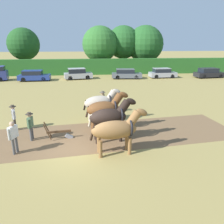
{
  "coord_description": "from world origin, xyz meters",
  "views": [
    {
      "loc": [
        0.48,
        -10.31,
        5.32
      ],
      "look_at": [
        1.97,
        2.7,
        1.1
      ],
      "focal_mm": 35.0,
      "sensor_mm": 36.0,
      "label": 1
    }
  ],
  "objects_px": {
    "tree_center": "(123,42)",
    "parked_car_center": "(126,74)",
    "parked_car_left": "(34,76)",
    "tree_center_left": "(100,44)",
    "farmer_onlooker_right": "(14,116)",
    "farmer_at_plow": "(30,124)",
    "farmer_onlooker_left": "(13,135)",
    "farmer_beside_team": "(103,100)",
    "parked_car_center_right": "(162,73)",
    "tree_center_right": "(145,44)",
    "draft_horse_lead_right": "(110,117)",
    "parked_car_center_left": "(78,74)",
    "plow": "(61,134)",
    "draft_horse_lead_left": "(117,129)",
    "draft_horse_trail_right": "(101,103)",
    "draft_horse_trail_left": "(105,109)",
    "tree_left": "(24,44)",
    "parked_car_right": "(209,73)"
  },
  "relations": [
    {
      "from": "tree_center",
      "to": "parked_car_center",
      "type": "xyz_separation_m",
      "value": [
        -1.1,
        -9.84,
        -4.52
      ]
    },
    {
      "from": "tree_center",
      "to": "parked_car_left",
      "type": "relative_size",
      "value": 1.88
    },
    {
      "from": "tree_center_left",
      "to": "farmer_onlooker_right",
      "type": "height_order",
      "value": "tree_center_left"
    },
    {
      "from": "farmer_at_plow",
      "to": "farmer_onlooker_left",
      "type": "xyz_separation_m",
      "value": [
        -0.44,
        -1.53,
        0.04
      ]
    },
    {
      "from": "farmer_beside_team",
      "to": "parked_car_center_right",
      "type": "xyz_separation_m",
      "value": [
        10.47,
        16.75,
        -0.36
      ]
    },
    {
      "from": "tree_center_right",
      "to": "parked_car_center",
      "type": "bearing_deg",
      "value": -118.56
    },
    {
      "from": "draft_horse_lead_right",
      "to": "parked_car_center_left",
      "type": "bearing_deg",
      "value": 91.06
    },
    {
      "from": "plow",
      "to": "farmer_onlooker_right",
      "type": "height_order",
      "value": "farmer_onlooker_right"
    },
    {
      "from": "farmer_onlooker_left",
      "to": "parked_car_left",
      "type": "distance_m",
      "value": 22.26
    },
    {
      "from": "draft_horse_lead_left",
      "to": "farmer_at_plow",
      "type": "xyz_separation_m",
      "value": [
        -4.56,
        2.07,
        -0.33
      ]
    },
    {
      "from": "farmer_beside_team",
      "to": "farmer_onlooker_right",
      "type": "xyz_separation_m",
      "value": [
        -5.74,
        -2.6,
        -0.13
      ]
    },
    {
      "from": "draft_horse_trail_right",
      "to": "farmer_onlooker_right",
      "type": "xyz_separation_m",
      "value": [
        -5.48,
        -0.88,
        -0.42
      ]
    },
    {
      "from": "parked_car_left",
      "to": "draft_horse_trail_left",
      "type": "bearing_deg",
      "value": -66.97
    },
    {
      "from": "tree_left",
      "to": "parked_car_center_right",
      "type": "distance_m",
      "value": 24.69
    },
    {
      "from": "tree_center_right",
      "to": "draft_horse_trail_left",
      "type": "height_order",
      "value": "tree_center_right"
    },
    {
      "from": "parked_car_right",
      "to": "draft_horse_trail_right",
      "type": "bearing_deg",
      "value": -140.08
    },
    {
      "from": "tree_left",
      "to": "parked_car_center_right",
      "type": "xyz_separation_m",
      "value": [
        22.56,
        -9.1,
        -4.21
      ]
    },
    {
      "from": "tree_center_left",
      "to": "tree_left",
      "type": "bearing_deg",
      "value": 177.14
    },
    {
      "from": "draft_horse_trail_right",
      "to": "tree_center_right",
      "type": "bearing_deg",
      "value": 64.14
    },
    {
      "from": "tree_center_left",
      "to": "farmer_beside_team",
      "type": "distance_m",
      "value": 25.5
    },
    {
      "from": "draft_horse_trail_right",
      "to": "farmer_onlooker_left",
      "type": "distance_m",
      "value": 6.11
    },
    {
      "from": "draft_horse_trail_right",
      "to": "tree_center_left",
      "type": "bearing_deg",
      "value": 80.79
    },
    {
      "from": "draft_horse_trail_right",
      "to": "farmer_beside_team",
      "type": "relative_size",
      "value": 1.49
    },
    {
      "from": "farmer_onlooker_right",
      "to": "parked_car_center_right",
      "type": "relative_size",
      "value": 0.39
    },
    {
      "from": "farmer_beside_team",
      "to": "tree_left",
      "type": "bearing_deg",
      "value": 135.62
    },
    {
      "from": "tree_center",
      "to": "draft_horse_lead_left",
      "type": "height_order",
      "value": "tree_center"
    },
    {
      "from": "farmer_beside_team",
      "to": "farmer_onlooker_right",
      "type": "height_order",
      "value": "farmer_beside_team"
    },
    {
      "from": "draft_horse_trail_right",
      "to": "draft_horse_lead_left",
      "type": "bearing_deg",
      "value": -89.83
    },
    {
      "from": "tree_center_left",
      "to": "parked_car_center_right",
      "type": "relative_size",
      "value": 1.96
    },
    {
      "from": "farmer_onlooker_right",
      "to": "parked_car_center_right",
      "type": "height_order",
      "value": "farmer_onlooker_right"
    },
    {
      "from": "farmer_onlooker_right",
      "to": "parked_car_left",
      "type": "relative_size",
      "value": 0.37
    },
    {
      "from": "plow",
      "to": "farmer_onlooker_right",
      "type": "bearing_deg",
      "value": 145.29
    },
    {
      "from": "tree_center_right",
      "to": "farmer_at_plow",
      "type": "distance_m",
      "value": 33.91
    },
    {
      "from": "parked_car_left",
      "to": "farmer_at_plow",
      "type": "bearing_deg",
      "value": -78.88
    },
    {
      "from": "parked_car_left",
      "to": "parked_car_center_right",
      "type": "relative_size",
      "value": 1.06
    },
    {
      "from": "draft_horse_trail_right",
      "to": "parked_car_right",
      "type": "height_order",
      "value": "draft_horse_trail_right"
    },
    {
      "from": "tree_center_right",
      "to": "draft_horse_lead_left",
      "type": "distance_m",
      "value": 34.17
    },
    {
      "from": "draft_horse_lead_right",
      "to": "farmer_beside_team",
      "type": "xyz_separation_m",
      "value": [
        -0.06,
        4.8,
        -0.32
      ]
    },
    {
      "from": "tree_left",
      "to": "farmer_beside_team",
      "type": "relative_size",
      "value": 4.29
    },
    {
      "from": "parked_car_center_right",
      "to": "farmer_at_plow",
      "type": "bearing_deg",
      "value": -126.47
    },
    {
      "from": "parked_car_center",
      "to": "parked_car_center_right",
      "type": "height_order",
      "value": "parked_car_center_right"
    },
    {
      "from": "draft_horse_lead_left",
      "to": "farmer_at_plow",
      "type": "relative_size",
      "value": 1.78
    },
    {
      "from": "draft_horse_lead_right",
      "to": "parked_car_center_left",
      "type": "height_order",
      "value": "draft_horse_lead_right"
    },
    {
      "from": "tree_left",
      "to": "draft_horse_lead_right",
      "type": "relative_size",
      "value": 2.8
    },
    {
      "from": "farmer_at_plow",
      "to": "parked_car_center_left",
      "type": "distance_m",
      "value": 21.26
    },
    {
      "from": "draft_horse_lead_left",
      "to": "parked_car_center_left",
      "type": "distance_m",
      "value": 23.41
    },
    {
      "from": "tree_center_left",
      "to": "farmer_onlooker_left",
      "type": "height_order",
      "value": "tree_center_left"
    },
    {
      "from": "draft_horse_lead_left",
      "to": "plow",
      "type": "bearing_deg",
      "value": 139.32
    },
    {
      "from": "draft_horse_lead_right",
      "to": "farmer_at_plow",
      "type": "height_order",
      "value": "draft_horse_lead_right"
    },
    {
      "from": "farmer_onlooker_right",
      "to": "parked_car_right",
      "type": "distance_m",
      "value": 29.91
    }
  ]
}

